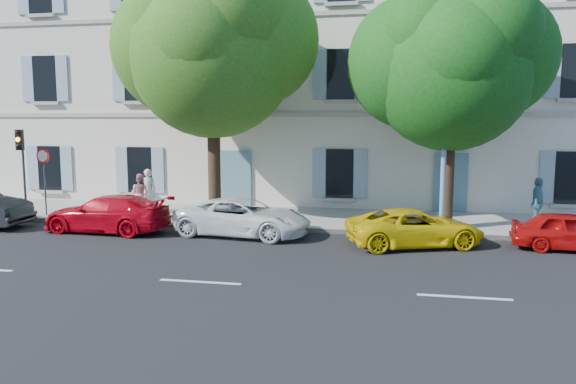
% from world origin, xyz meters
% --- Properties ---
extents(ground, '(90.00, 90.00, 0.00)m').
position_xyz_m(ground, '(0.00, 0.00, 0.00)').
color(ground, black).
extents(sidewalk, '(36.00, 4.50, 0.15)m').
position_xyz_m(sidewalk, '(0.00, 4.45, 0.07)').
color(sidewalk, '#A09E96').
rests_on(sidewalk, ground).
extents(kerb, '(36.00, 0.16, 0.16)m').
position_xyz_m(kerb, '(0.00, 2.28, 0.08)').
color(kerb, '#9E998E').
rests_on(kerb, ground).
extents(building, '(28.00, 7.00, 12.00)m').
position_xyz_m(building, '(0.00, 10.20, 6.00)').
color(building, beige).
rests_on(building, ground).
extents(car_red_coupe, '(4.47, 2.07, 1.26)m').
position_xyz_m(car_red_coupe, '(-5.13, 1.04, 0.63)').
color(car_red_coupe, '#BE0516').
rests_on(car_red_coupe, ground).
extents(car_white_coupe, '(4.68, 2.60, 1.24)m').
position_xyz_m(car_white_coupe, '(-0.42, 1.34, 0.62)').
color(car_white_coupe, white).
rests_on(car_white_coupe, ground).
extents(car_yellow_supercar, '(4.49, 3.16, 1.14)m').
position_xyz_m(car_yellow_supercar, '(5.08, 0.83, 0.57)').
color(car_yellow_supercar, yellow).
rests_on(car_yellow_supercar, ground).
extents(car_red_hatchback, '(3.43, 1.59, 1.14)m').
position_xyz_m(car_red_hatchback, '(9.55, 1.12, 0.57)').
color(car_red_hatchback, '#AE0B0A').
rests_on(car_red_hatchback, ground).
extents(tree_left, '(5.94, 5.94, 9.21)m').
position_xyz_m(tree_left, '(-2.04, 3.28, 6.08)').
color(tree_left, '#3A2819').
rests_on(tree_left, sidewalk).
extents(tree_right, '(5.31, 5.31, 8.18)m').
position_xyz_m(tree_right, '(6.18, 3.17, 5.40)').
color(tree_right, '#3A2819').
rests_on(tree_right, sidewalk).
extents(traffic_light, '(0.29, 0.37, 3.28)m').
position_xyz_m(traffic_light, '(-9.35, 2.49, 2.52)').
color(traffic_light, '#383A3D').
rests_on(traffic_light, sidewalk).
extents(road_sign, '(0.59, 0.12, 2.57)m').
position_xyz_m(road_sign, '(-8.72, 2.89, 2.01)').
color(road_sign, '#383A3D').
rests_on(road_sign, sidewalk).
extents(street_lamp, '(0.34, 1.82, 8.52)m').
position_xyz_m(street_lamp, '(5.99, 2.50, 4.97)').
color(street_lamp, '#7293BF').
rests_on(street_lamp, sidewalk).
extents(pedestrian_a, '(0.73, 0.61, 1.72)m').
position_xyz_m(pedestrian_a, '(-5.17, 4.35, 1.01)').
color(pedestrian_a, silver).
rests_on(pedestrian_a, sidewalk).
extents(pedestrian_b, '(0.83, 0.68, 1.57)m').
position_xyz_m(pedestrian_b, '(-5.28, 3.88, 0.93)').
color(pedestrian_b, '#D28691').
rests_on(pedestrian_b, sidewalk).
extents(pedestrian_c, '(0.71, 1.10, 1.74)m').
position_xyz_m(pedestrian_c, '(9.15, 3.55, 1.02)').
color(pedestrian_c, teal).
rests_on(pedestrian_c, sidewalk).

